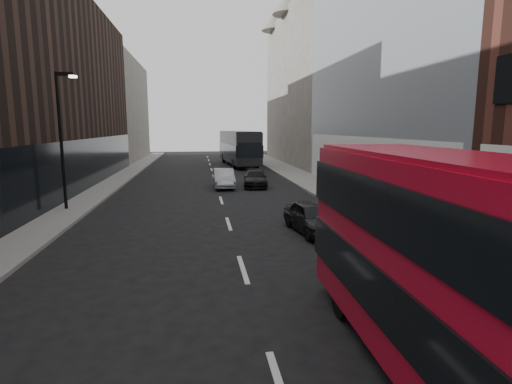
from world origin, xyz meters
name	(u,v)px	position (x,y,z in m)	size (l,w,h in m)	color
sidewalk_right	(317,185)	(7.50, 25.00, 0.07)	(3.00, 80.00, 0.15)	slate
sidewalk_left	(103,190)	(-8.00, 25.00, 0.07)	(2.00, 80.00, 0.15)	slate
building_modern_block	(399,39)	(11.47, 21.00, 9.90)	(5.03, 22.00, 20.00)	#909399
building_victorian	(304,83)	(11.38, 44.00, 9.66)	(6.50, 24.00, 21.00)	#635E57
building_left_mid	(66,94)	(-11.50, 30.00, 7.00)	(5.00, 24.00, 14.00)	black
building_left_far	(120,111)	(-11.50, 52.00, 6.50)	(5.00, 20.00, 13.00)	#635E57
street_lamp	(62,132)	(-8.22, 18.00, 4.18)	(1.06, 0.22, 7.00)	black
red_bus	(473,274)	(2.81, 1.35, 2.20)	(2.63, 9.91, 3.97)	#B80B23
grey_bus	(239,147)	(3.33, 42.27, 2.11)	(3.86, 12.40, 3.94)	black
car_a	(312,217)	(3.39, 12.00, 0.65)	(1.54, 3.84, 1.31)	black
car_b	(224,178)	(0.51, 25.28, 0.69)	(1.45, 4.16, 1.37)	#9A9DA3
car_c	(255,178)	(2.87, 25.37, 0.61)	(1.71, 4.21, 1.22)	black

